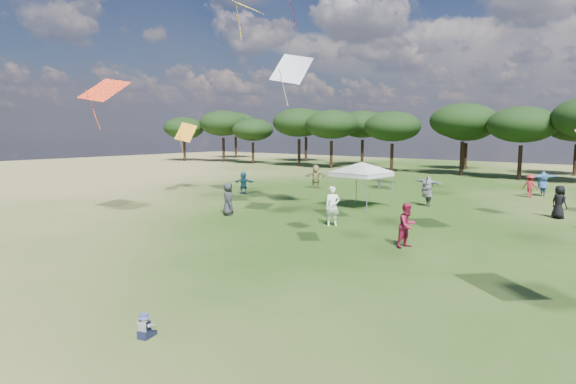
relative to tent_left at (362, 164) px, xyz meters
The scene contains 4 objects.
ground 21.92m from the tent_left, 74.55° to the right, with size 140.00×140.00×0.00m, color #2A4915.
tent_left is the anchor object (origin of this frame).
toddler 19.88m from the tent_left, 73.80° to the right, with size 0.42×0.45×0.57m.
festival_crowd 5.20m from the tent_left, 52.25° to the left, with size 29.44×21.39×1.93m.
Camera 1 is at (8.58, -3.95, 4.59)m, focal length 30.00 mm.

